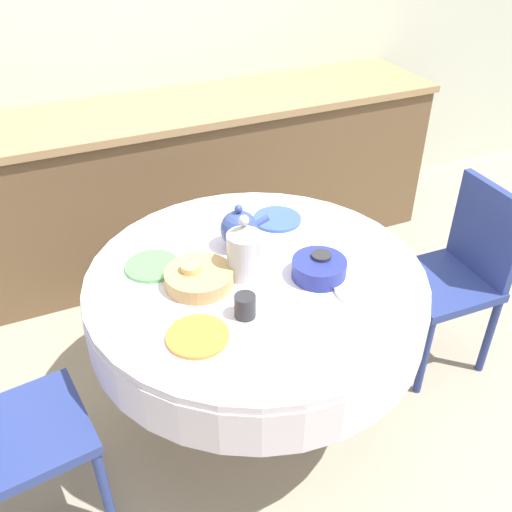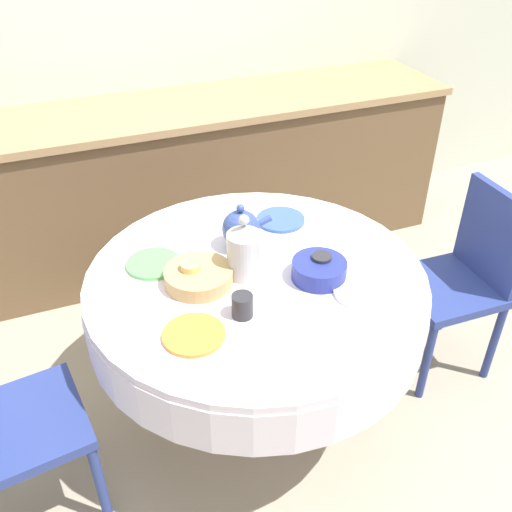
% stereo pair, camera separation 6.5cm
% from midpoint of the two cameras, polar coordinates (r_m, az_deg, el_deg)
% --- Properties ---
extents(ground_plane, '(12.00, 12.00, 0.00)m').
position_cam_midpoint_polar(ground_plane, '(2.59, -0.74, -15.08)').
color(ground_plane, '#9E937F').
extents(wall_back, '(7.00, 0.05, 2.60)m').
position_cam_midpoint_polar(wall_back, '(3.35, -13.29, 22.16)').
color(wall_back, beige).
rests_on(wall_back, ground_plane).
extents(kitchen_counter, '(3.24, 0.64, 0.92)m').
position_cam_midpoint_polar(kitchen_counter, '(3.32, -10.08, 6.90)').
color(kitchen_counter, brown).
rests_on(kitchen_counter, ground_plane).
extents(dining_table, '(1.26, 1.26, 0.74)m').
position_cam_midpoint_polar(dining_table, '(2.16, -0.86, -4.48)').
color(dining_table, tan).
rests_on(dining_table, ground_plane).
extents(chair_left, '(0.41, 0.41, 0.88)m').
position_cam_midpoint_polar(chair_left, '(2.67, 18.87, -1.24)').
color(chair_left, navy).
rests_on(chair_left, ground_plane).
extents(plate_near_left, '(0.20, 0.20, 0.01)m').
position_cam_midpoint_polar(plate_near_left, '(1.83, -6.88, -7.99)').
color(plate_near_left, orange).
rests_on(plate_near_left, dining_table).
extents(cup_near_left, '(0.07, 0.07, 0.08)m').
position_cam_midpoint_polar(cup_near_left, '(1.88, -2.10, -5.03)').
color(cup_near_left, '#28282D').
rests_on(cup_near_left, dining_table).
extents(plate_near_right, '(0.20, 0.20, 0.01)m').
position_cam_midpoint_polar(plate_near_right, '(2.03, 9.71, -3.27)').
color(plate_near_right, white).
rests_on(plate_near_right, dining_table).
extents(cup_near_right, '(0.07, 0.07, 0.08)m').
position_cam_midpoint_polar(cup_near_right, '(2.08, 5.60, -0.77)').
color(cup_near_right, '#28282D').
rests_on(cup_near_right, dining_table).
extents(plate_far_left, '(0.20, 0.20, 0.01)m').
position_cam_midpoint_polar(plate_far_left, '(2.15, -11.18, -0.99)').
color(plate_far_left, '#5BA85B').
rests_on(plate_far_left, dining_table).
extents(cup_far_left, '(0.07, 0.07, 0.08)m').
position_cam_midpoint_polar(cup_far_left, '(2.03, -7.38, -1.82)').
color(cup_far_left, '#DBB766').
rests_on(cup_far_left, dining_table).
extents(plate_far_right, '(0.20, 0.20, 0.01)m').
position_cam_midpoint_polar(plate_far_right, '(2.39, 1.35, 3.70)').
color(plate_far_right, '#3856AD').
rests_on(plate_far_right, dining_table).
extents(cup_far_right, '(0.07, 0.07, 0.08)m').
position_cam_midpoint_polar(cup_far_right, '(2.25, -1.68, 2.55)').
color(cup_far_right, '#5BA39E').
rests_on(cup_far_right, dining_table).
extents(coffee_carafe, '(0.13, 0.13, 0.25)m').
position_cam_midpoint_polar(coffee_carafe, '(2.02, -2.10, 0.51)').
color(coffee_carafe, '#B2B2B7').
rests_on(coffee_carafe, dining_table).
extents(teapot, '(0.20, 0.15, 0.19)m').
position_cam_midpoint_polar(teapot, '(2.18, -2.53, 2.72)').
color(teapot, '#33478E').
rests_on(teapot, dining_table).
extents(bread_basket, '(0.24, 0.24, 0.06)m').
position_cam_midpoint_polar(bread_basket, '(2.03, -6.62, -2.20)').
color(bread_basket, tan).
rests_on(bread_basket, dining_table).
extents(fruit_bowl, '(0.20, 0.20, 0.07)m').
position_cam_midpoint_polar(fruit_bowl, '(2.06, 5.42, -1.27)').
color(fruit_bowl, navy).
rests_on(fruit_bowl, dining_table).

